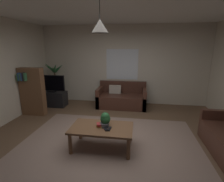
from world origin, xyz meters
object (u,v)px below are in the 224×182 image
(book_on_table_0, at_px, (100,126))
(book_on_table_2, at_px, (100,124))
(remote_on_table_0, at_px, (105,129))
(coffee_table, at_px, (102,130))
(bookshelf_corner, at_px, (32,91))
(remote_on_table_1, at_px, (109,129))
(couch_under_window, at_px, (122,99))
(potted_palm_corner, at_px, (56,85))
(tv, at_px, (51,83))
(potted_plant_on_table, at_px, (105,119))
(pendant_lamp, at_px, (100,26))
(tv_stand, at_px, (53,99))
(book_on_table_1, at_px, (100,125))

(book_on_table_0, xyz_separation_m, book_on_table_2, (0.01, 0.00, 0.05))
(remote_on_table_0, bearing_deg, coffee_table, 109.56)
(book_on_table_0, xyz_separation_m, bookshelf_corner, (-2.34, 1.42, 0.25))
(remote_on_table_1, bearing_deg, couch_under_window, -84.73)
(coffee_table, bearing_deg, potted_palm_corner, 130.45)
(couch_under_window, bearing_deg, tv, -172.52)
(book_on_table_2, height_order, potted_plant_on_table, potted_plant_on_table)
(book_on_table_0, height_order, potted_palm_corner, potted_palm_corner)
(coffee_table, relative_size, book_on_table_0, 10.07)
(potted_palm_corner, bearing_deg, bookshelf_corner, -94.73)
(coffee_table, xyz_separation_m, remote_on_table_0, (0.09, -0.09, 0.08))
(couch_under_window, height_order, potted_plant_on_table, couch_under_window)
(remote_on_table_1, bearing_deg, book_on_table_0, -17.22)
(tv, bearing_deg, remote_on_table_1, -44.29)
(coffee_table, relative_size, potted_palm_corner, 0.81)
(potted_plant_on_table, xyz_separation_m, potted_palm_corner, (-2.33, 2.61, 0.04))
(remote_on_table_0, xyz_separation_m, pendant_lamp, (-0.09, 0.09, 1.84))
(remote_on_table_1, height_order, potted_plant_on_table, potted_plant_on_table)
(remote_on_table_1, bearing_deg, remote_on_table_0, 14.72)
(tv_stand, bearing_deg, couch_under_window, 6.96)
(bookshelf_corner, bearing_deg, potted_plant_on_table, -29.51)
(potted_plant_on_table, bearing_deg, book_on_table_0, -156.13)
(book_on_table_0, relative_size, remote_on_table_1, 0.75)
(potted_plant_on_table, distance_m, tv_stand, 3.16)
(tv, distance_m, bookshelf_corner, 0.82)
(book_on_table_2, distance_m, tv, 3.11)
(coffee_table, bearing_deg, book_on_table_1, -172.52)
(coffee_table, bearing_deg, pendant_lamp, 45.00)
(book_on_table_0, xyz_separation_m, potted_palm_corner, (-2.24, 2.66, 0.18))
(tv, distance_m, potted_palm_corner, 0.47)
(tv, bearing_deg, remote_on_table_0, -45.37)
(book_on_table_1, bearing_deg, book_on_table_2, 108.36)
(tv_stand, distance_m, tv, 0.54)
(book_on_table_1, bearing_deg, tv_stand, 133.95)
(couch_under_window, relative_size, book_on_table_2, 11.20)
(remote_on_table_0, bearing_deg, couch_under_window, 61.90)
(potted_plant_on_table, xyz_separation_m, tv_stand, (-2.25, 2.19, -0.35))
(coffee_table, height_order, pendant_lamp, pendant_lamp)
(bookshelf_corner, bearing_deg, book_on_table_2, -31.18)
(couch_under_window, distance_m, pendant_lamp, 3.25)
(remote_on_table_1, bearing_deg, tv, -39.56)
(book_on_table_1, relative_size, potted_palm_corner, 0.07)
(potted_plant_on_table, bearing_deg, potted_palm_corner, 131.76)
(couch_under_window, xyz_separation_m, remote_on_table_1, (0.02, -2.60, 0.19))
(coffee_table, xyz_separation_m, book_on_table_0, (-0.03, 0.01, 0.08))
(book_on_table_0, relative_size, potted_palm_corner, 0.08)
(tv, relative_size, pendant_lamp, 1.81)
(tv, bearing_deg, tv_stand, 90.00)
(tv_stand, height_order, tv, tv)
(tv, height_order, pendant_lamp, pendant_lamp)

